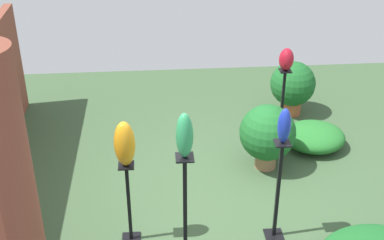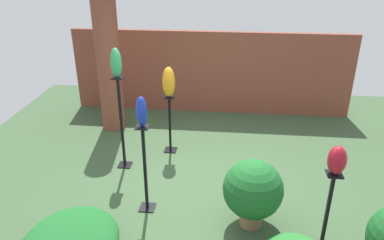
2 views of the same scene
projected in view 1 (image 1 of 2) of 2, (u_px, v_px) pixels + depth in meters
ground_plane at (216, 203)px, 6.40m from camera, size 8.00×8.00×0.00m
brick_pillar at (12, 216)px, 4.06m from camera, size 0.43×0.43×2.74m
pedestal_ruby at (282, 107)px, 7.55m from camera, size 0.20×0.20×1.03m
pedestal_jade at (185, 227)px, 4.99m from camera, size 0.20×0.20×1.46m
pedestal_amber at (129, 207)px, 5.63m from camera, size 0.20×0.20×0.98m
pedestal_cobalt at (277, 195)px, 5.63m from camera, size 0.20×0.20×1.20m
art_vase_ruby at (286, 59)px, 7.20m from camera, size 0.19×0.20×0.32m
art_vase_jade at (184, 136)px, 4.50m from camera, size 0.16×0.15×0.43m
art_vase_amber at (125, 144)px, 5.25m from camera, size 0.21×0.21×0.49m
art_vase_cobalt at (284, 126)px, 5.22m from camera, size 0.14×0.13×0.38m
potted_plant_near_pillar at (267, 134)px, 6.83m from camera, size 0.73×0.73×0.88m
potted_plant_mid_left at (293, 85)px, 8.15m from camera, size 0.69×0.69×0.85m
foliage_bed_west at (314, 137)px, 7.43m from camera, size 0.79×0.87×0.33m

